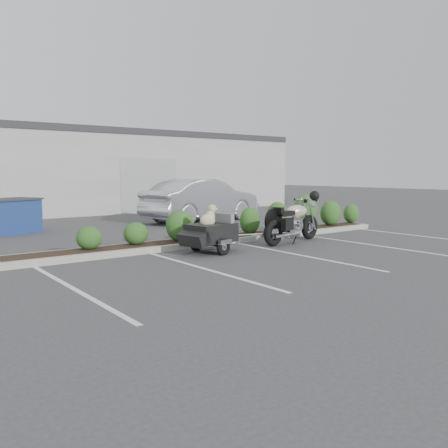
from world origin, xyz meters
TOP-DOWN VIEW (x-y plane):
  - ground at (0.00, 0.00)m, footprint 90.00×90.00m
  - planter_kerb at (1.00, 2.20)m, footprint 12.00×1.00m
  - building at (0.00, 17.00)m, footprint 26.00×10.00m
  - motorcycle at (2.52, 0.93)m, footprint 2.49×1.02m
  - pet_trailer at (-0.27, 0.95)m, footprint 2.02×1.15m
  - sedan at (3.82, 7.30)m, footprint 5.36×2.72m
  - dumpster at (-3.26, 7.77)m, footprint 2.03×1.76m

SIDE VIEW (x-z plane):
  - ground at x=0.00m, z-range 0.00..0.00m
  - planter_kerb at x=1.00m, z-range 0.00..0.15m
  - pet_trailer at x=-0.27m, z-range -0.09..1.10m
  - dumpster at x=-3.26m, z-range 0.01..1.13m
  - motorcycle at x=2.52m, z-range -0.15..1.29m
  - sedan at x=3.82m, z-range 0.00..1.69m
  - building at x=0.00m, z-range 0.00..4.00m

